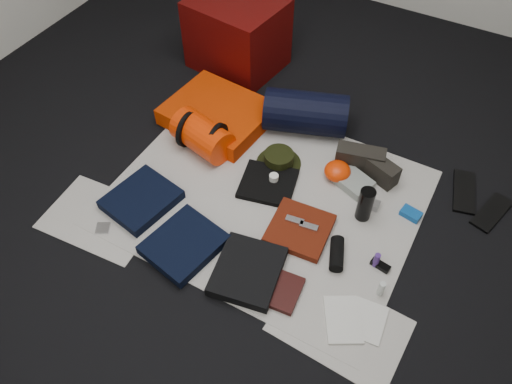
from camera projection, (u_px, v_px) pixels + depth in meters
The scene contains 37 objects.
floor at pixel (266, 199), 2.75m from camera, with size 4.50×4.50×0.02m, color black.
newspaper_mat at pixel (266, 197), 2.74m from camera, with size 1.60×1.30×0.01m, color silver.
newspaper_sheet_front_left at pixel (101, 218), 2.65m from camera, with size 0.58×0.40×0.00m, color silver.
newspaper_sheet_front_right at pixel (340, 326), 2.26m from camera, with size 0.58×0.40×0.00m, color silver.
red_cabinet at pixel (237, 34), 3.33m from camera, with size 0.57×0.48×0.48m, color #510706.
sleeping_pad at pixel (218, 114), 3.09m from camera, with size 0.60×0.49×0.11m, color red.
stuff_sack at pixel (202, 136), 2.89m from camera, with size 0.21×0.21×0.35m, color #E83003.
sack_strap_left at pixel (188, 129), 2.92m from camera, with size 0.22×0.22×0.03m, color black.
sack_strap_right at pixel (217, 141), 2.86m from camera, with size 0.22×0.22×0.03m, color black.
navy_duffel at pixel (306, 113), 2.98m from camera, with size 0.26×0.26×0.49m, color black.
boonie_brim at pixel (279, 163), 2.89m from camera, with size 0.26×0.26×0.01m, color black.
boonie_crown at pixel (279, 158), 2.86m from camera, with size 0.17×0.17×0.07m, color black.
hiking_boot_left at pixel (360, 158), 2.82m from camera, with size 0.27×0.10×0.14m, color black.
hiking_boot_right at pixel (378, 168), 2.79m from camera, with size 0.25×0.09×0.12m, color black.
flip_flop_left at pixel (464, 192), 2.75m from camera, with size 0.11×0.31×0.02m, color black.
flip_flop_right at pixel (492, 212), 2.66m from camera, with size 0.11×0.29×0.02m, color black.
trousers_navy_a at pixel (141, 199), 2.69m from camera, with size 0.31×0.35×0.06m, color black.
trousers_navy_b at pixel (184, 244), 2.50m from camera, with size 0.31×0.36×0.06m, color black.
trousers_charcoal at pixel (248, 271), 2.40m from camera, with size 0.31×0.35×0.05m, color black.
black_tshirt at pixel (268, 184), 2.78m from camera, with size 0.30×0.28×0.03m, color black.
red_shirt at pixel (300, 229), 2.57m from camera, with size 0.30×0.30×0.04m, color #5B1909.
orange_stuff_sack at pixel (337, 171), 2.79m from camera, with size 0.15×0.15×0.10m, color #E83003.
first_aid_pouch at pixel (353, 182), 2.77m from camera, with size 0.20×0.15×0.05m, color gray.
water_bottle at pixel (365, 204), 2.57m from camera, with size 0.08×0.08×0.20m, color black.
speaker at pixel (337, 254), 2.46m from camera, with size 0.07×0.07×0.18m, color black.
compact_camera at pixel (371, 204), 2.68m from camera, with size 0.09×0.06×0.04m, color #BCBBC0.
cyan_case at pixel (411, 214), 2.64m from camera, with size 0.11×0.07×0.03m, color #0F4C97.
toiletry_purple at pixel (376, 260), 2.42m from camera, with size 0.03×0.03×0.09m, color #462578.
toiletry_clear at pixel (381, 289), 2.32m from camera, with size 0.03×0.03×0.09m, color silver.
paperback_book at pixel (286, 292), 2.34m from camera, with size 0.13×0.20×0.03m, color black.
map_booklet at pixel (343, 319), 2.26m from camera, with size 0.16×0.23×0.01m, color silver.
map_printout at pixel (367, 321), 2.26m from camera, with size 0.16×0.20×0.01m, color silver.
sunglasses at pixel (380, 265), 2.44m from camera, with size 0.10×0.04×0.02m, color black.
key_cluster at pixel (103, 228), 2.59m from camera, with size 0.07×0.07×0.01m, color #BCBBC0.
tape_roll at pixel (274, 177), 2.76m from camera, with size 0.05×0.05×0.04m, color white.
energy_bar_a at pixel (295, 220), 2.57m from camera, with size 0.10×0.04×0.01m, color #BCBBC0.
energy_bar_b at pixel (309, 226), 2.55m from camera, with size 0.10×0.04×0.01m, color #BCBBC0.
Camera 1 is at (0.79, -1.54, 2.12)m, focal length 35.00 mm.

